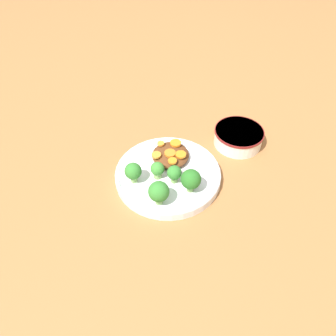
# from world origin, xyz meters

# --- Properties ---
(ground_plane) EXTENTS (4.00, 4.00, 0.00)m
(ground_plane) POSITION_xyz_m (0.00, 0.00, 0.00)
(ground_plane) COLOR #9E6638
(plate) EXTENTS (0.25, 0.25, 0.03)m
(plate) POSITION_xyz_m (0.00, 0.00, 0.01)
(plate) COLOR white
(plate) RESTS_ON ground_plane
(dip_bowl) EXTENTS (0.13, 0.13, 0.04)m
(dip_bowl) POSITION_xyz_m (0.15, -0.17, 0.03)
(dip_bowl) COLOR white
(dip_bowl) RESTS_ON ground_plane
(stew_mound) EXTENTS (0.10, 0.09, 0.02)m
(stew_mound) POSITION_xyz_m (0.05, -0.00, 0.03)
(stew_mound) COLOR #5B3319
(stew_mound) RESTS_ON plate
(broccoli_floret_0) EXTENTS (0.05, 0.05, 0.06)m
(broccoli_floret_0) POSITION_xyz_m (-0.09, 0.01, 0.06)
(broccoli_floret_0) COLOR #7FA85B
(broccoli_floret_0) RESTS_ON plate
(broccoli_floret_1) EXTENTS (0.03, 0.03, 0.05)m
(broccoli_floret_1) POSITION_xyz_m (-0.03, -0.02, 0.05)
(broccoli_floret_1) COLOR #759E51
(broccoli_floret_1) RESTS_ON plate
(broccoli_floret_2) EXTENTS (0.05, 0.05, 0.06)m
(broccoli_floret_2) POSITION_xyz_m (-0.05, -0.06, 0.06)
(broccoli_floret_2) COLOR #759E51
(broccoli_floret_2) RESTS_ON plate
(broccoli_floret_3) EXTENTS (0.03, 0.03, 0.04)m
(broccoli_floret_3) POSITION_xyz_m (-0.02, 0.02, 0.04)
(broccoli_floret_3) COLOR #7FA85B
(broccoli_floret_3) RESTS_ON plate
(broccoli_floret_4) EXTENTS (0.04, 0.04, 0.05)m
(broccoli_floret_4) POSITION_xyz_m (-0.04, 0.07, 0.05)
(broccoli_floret_4) COLOR #7FA85B
(broccoli_floret_4) RESTS_ON plate
(carrot_slice_0) EXTENTS (0.03, 0.03, 0.01)m
(carrot_slice_0) POSITION_xyz_m (0.04, 0.00, 0.05)
(carrot_slice_0) COLOR orange
(carrot_slice_0) RESTS_ON stew_mound
(carrot_slice_1) EXTENTS (0.03, 0.03, 0.01)m
(carrot_slice_1) POSITION_xyz_m (0.08, -0.01, 0.05)
(carrot_slice_1) COLOR orange
(carrot_slice_1) RESTS_ON stew_mound
(carrot_slice_2) EXTENTS (0.02, 0.02, 0.01)m
(carrot_slice_2) POSITION_xyz_m (0.07, 0.03, 0.05)
(carrot_slice_2) COLOR orange
(carrot_slice_2) RESTS_ON stew_mound
(carrot_slice_3) EXTENTS (0.03, 0.03, 0.00)m
(carrot_slice_3) POSITION_xyz_m (0.04, -0.03, 0.05)
(carrot_slice_3) COLOR orange
(carrot_slice_3) RESTS_ON stew_mound
(carrot_slice_4) EXTENTS (0.02, 0.02, 0.01)m
(carrot_slice_4) POSITION_xyz_m (0.03, 0.03, 0.05)
(carrot_slice_4) COLOR orange
(carrot_slice_4) RESTS_ON stew_mound
(carrot_slice_5) EXTENTS (0.02, 0.02, 0.01)m
(carrot_slice_5) POSITION_xyz_m (0.01, -0.01, 0.05)
(carrot_slice_5) COLOR orange
(carrot_slice_5) RESTS_ON stew_mound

